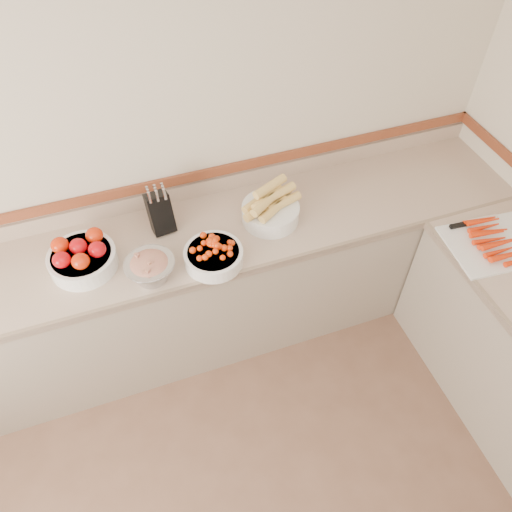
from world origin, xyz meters
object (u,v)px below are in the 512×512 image
object	(u,v)px
cherry_tomato_bowl	(214,255)
rhubarb_bowl	(150,268)
corn_bowl	(270,209)
knife_block	(160,212)
cutting_board	(494,242)
tomato_bowl	(82,257)

from	to	relation	value
cherry_tomato_bowl	rhubarb_bowl	xyz separation A→B (m)	(-0.32, 0.00, 0.02)
cherry_tomato_bowl	corn_bowl	size ratio (longest dim) A/B	0.87
knife_block	cutting_board	size ratio (longest dim) A/B	0.57
cherry_tomato_bowl	corn_bowl	bearing A→B (deg)	27.29
cutting_board	cherry_tomato_bowl	bearing A→B (deg)	165.16
rhubarb_bowl	knife_block	bearing A→B (deg)	69.04
corn_bowl	tomato_bowl	bearing A→B (deg)	-179.72
cutting_board	corn_bowl	bearing A→B (deg)	151.21
rhubarb_bowl	cutting_board	size ratio (longest dim) A/B	0.49
tomato_bowl	cherry_tomato_bowl	bearing A→B (deg)	-16.93
tomato_bowl	cherry_tomato_bowl	distance (m)	0.66
tomato_bowl	cutting_board	bearing A→B (deg)	-15.48
rhubarb_bowl	corn_bowl	bearing A→B (deg)	15.55
knife_block	corn_bowl	bearing A→B (deg)	-12.94
corn_bowl	rhubarb_bowl	world-z (taller)	corn_bowl
tomato_bowl	rhubarb_bowl	distance (m)	0.37
corn_bowl	knife_block	bearing A→B (deg)	167.06
tomato_bowl	cutting_board	xyz separation A→B (m)	(2.07, -0.57, -0.05)
knife_block	rhubarb_bowl	world-z (taller)	knife_block
tomato_bowl	cutting_board	size ratio (longest dim) A/B	0.67
tomato_bowl	cherry_tomato_bowl	world-z (taller)	same
rhubarb_bowl	cutting_board	world-z (taller)	rhubarb_bowl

